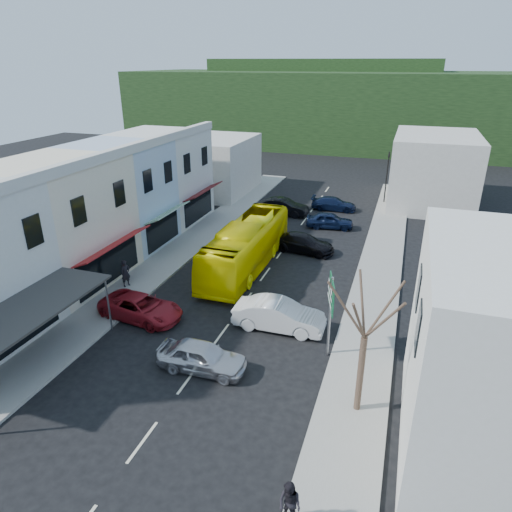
# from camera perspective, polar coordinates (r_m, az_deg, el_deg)

# --- Properties ---
(ground) EXTENTS (120.00, 120.00, 0.00)m
(ground) POSITION_cam_1_polar(r_m,az_deg,el_deg) (25.18, -4.39, -9.76)
(ground) COLOR black
(ground) RESTS_ON ground
(sidewalk_left) EXTENTS (3.00, 52.00, 0.15)m
(sidewalk_left) POSITION_cam_1_polar(r_m,az_deg,el_deg) (36.09, -9.33, 0.76)
(sidewalk_left) COLOR gray
(sidewalk_left) RESTS_ON ground
(sidewalk_right) EXTENTS (3.00, 52.00, 0.15)m
(sidewalk_right) POSITION_cam_1_polar(r_m,az_deg,el_deg) (32.38, 15.01, -2.46)
(sidewalk_right) COLOR gray
(sidewalk_right) RESTS_ON ground
(shopfront_row) EXTENTS (8.25, 30.00, 8.00)m
(shopfront_row) POSITION_cam_1_polar(r_m,az_deg,el_deg) (33.57, -21.33, 4.85)
(shopfront_row) COLOR silver
(shopfront_row) RESTS_ON ground
(distant_block_left) EXTENTS (8.00, 10.00, 6.00)m
(distant_block_left) POSITION_cam_1_polar(r_m,az_deg,el_deg) (51.80, -5.35, 11.23)
(distant_block_left) COLOR #B7B2A8
(distant_block_left) RESTS_ON ground
(distant_block_right) EXTENTS (8.00, 12.00, 7.00)m
(distant_block_right) POSITION_cam_1_polar(r_m,az_deg,el_deg) (50.47, 21.27, 10.04)
(distant_block_right) COLOR #B7B2A8
(distant_block_right) RESTS_ON ground
(hillside) EXTENTS (80.00, 26.00, 14.00)m
(hillside) POSITION_cam_1_polar(r_m,az_deg,el_deg) (85.33, 12.33, 18.06)
(hillside) COLOR black
(hillside) RESTS_ON ground
(bus) EXTENTS (2.55, 11.61, 3.10)m
(bus) POSITION_cam_1_polar(r_m,az_deg,el_deg) (32.23, -1.19, 1.11)
(bus) COLOR #F7E503
(bus) RESTS_ON ground
(car_silver) EXTENTS (4.43, 1.87, 1.40)m
(car_silver) POSITION_cam_1_polar(r_m,az_deg,el_deg) (22.35, -6.78, -12.46)
(car_silver) COLOR silver
(car_silver) RESTS_ON ground
(car_white) EXTENTS (4.43, 1.87, 1.40)m
(car_white) POSITION_cam_1_polar(r_m,az_deg,el_deg) (25.31, 2.89, -7.66)
(car_white) COLOR silver
(car_white) RESTS_ON ground
(car_red) EXTENTS (4.81, 2.48, 1.40)m
(car_red) POSITION_cam_1_polar(r_m,az_deg,el_deg) (27.05, -14.19, -6.23)
(car_red) COLOR maroon
(car_red) RESTS_ON ground
(car_black_near) EXTENTS (4.70, 2.39, 1.40)m
(car_black_near) POSITION_cam_1_polar(r_m,az_deg,el_deg) (35.43, 5.93, 1.61)
(car_black_near) COLOR black
(car_black_near) RESTS_ON ground
(car_navy_mid) EXTENTS (4.61, 2.39, 1.40)m
(car_navy_mid) POSITION_cam_1_polar(r_m,az_deg,el_deg) (40.86, 9.22, 4.40)
(car_navy_mid) COLOR black
(car_navy_mid) RESTS_ON ground
(car_black_far) EXTENTS (4.46, 1.95, 1.40)m
(car_black_far) POSITION_cam_1_polar(r_m,az_deg,el_deg) (44.05, 3.45, 6.05)
(car_black_far) COLOR black
(car_black_far) RESTS_ON ground
(car_navy_far) EXTENTS (4.57, 2.02, 1.40)m
(car_navy_far) POSITION_cam_1_polar(r_m,az_deg,el_deg) (46.05, 9.71, 6.52)
(car_navy_far) COLOR black
(car_navy_far) RESTS_ON ground
(pedestrian_left) EXTENTS (0.60, 0.71, 1.70)m
(pedestrian_left) POSITION_cam_1_polar(r_m,az_deg,el_deg) (30.66, -15.98, -2.16)
(pedestrian_left) COLOR black
(pedestrian_left) RESTS_ON sidewalk_left
(pedestrian_right) EXTENTS (0.82, 0.68, 1.70)m
(pedestrian_right) POSITION_cam_1_polar(r_m,az_deg,el_deg) (16.17, 4.22, -28.51)
(pedestrian_right) COLOR black
(pedestrian_right) RESTS_ON sidewalk_right
(direction_sign) EXTENTS (1.20, 2.07, 4.36)m
(direction_sign) POSITION_cam_1_polar(r_m,az_deg,el_deg) (22.64, 9.20, -7.62)
(direction_sign) COLOR #0E522D
(direction_sign) RESTS_ON ground
(street_tree) EXTENTS (3.96, 3.96, 7.33)m
(street_tree) POSITION_cam_1_polar(r_m,az_deg,el_deg) (18.69, 13.40, -9.89)
(street_tree) COLOR #3C2B21
(street_tree) RESTS_ON ground
(traffic_signal) EXTENTS (1.19, 1.40, 5.33)m
(traffic_signal) POSITION_cam_1_polar(r_m,az_deg,el_deg) (49.01, 16.01, 9.35)
(traffic_signal) COLOR black
(traffic_signal) RESTS_ON ground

